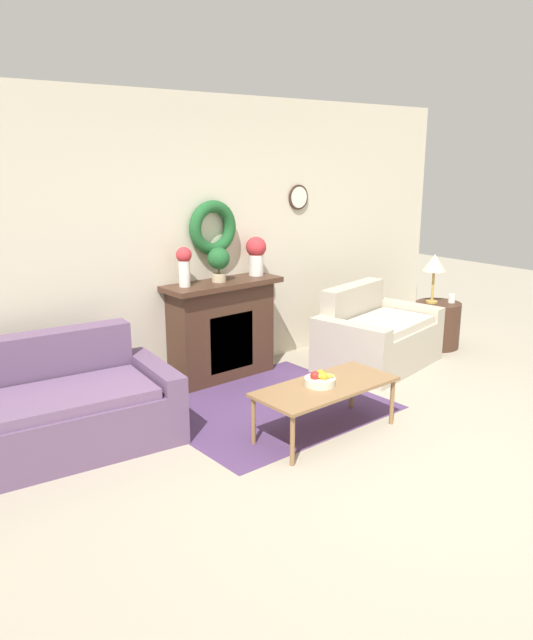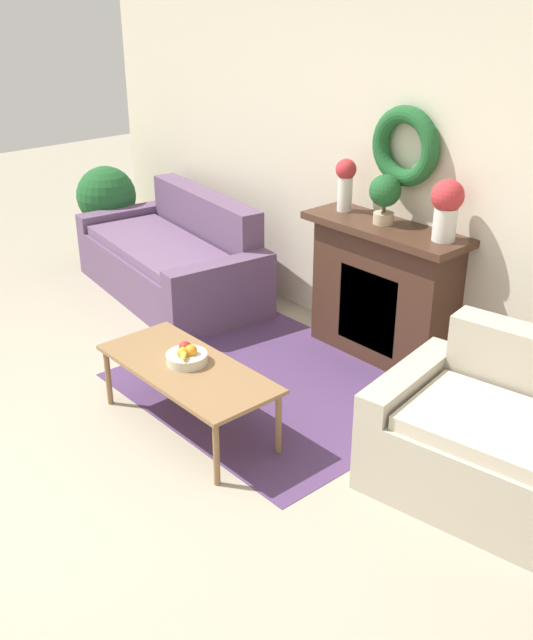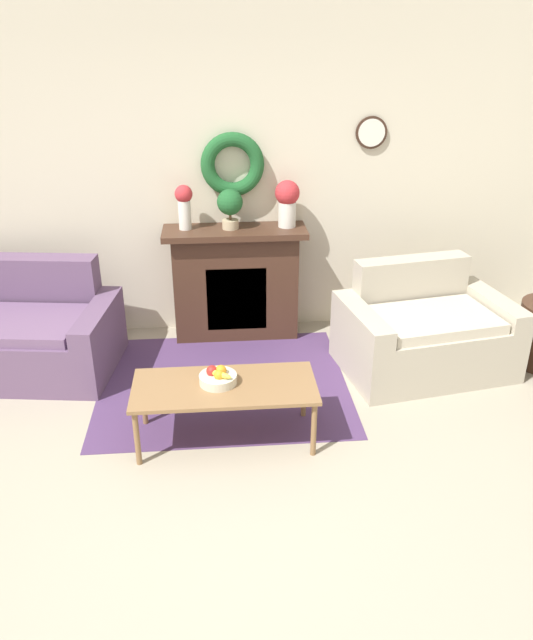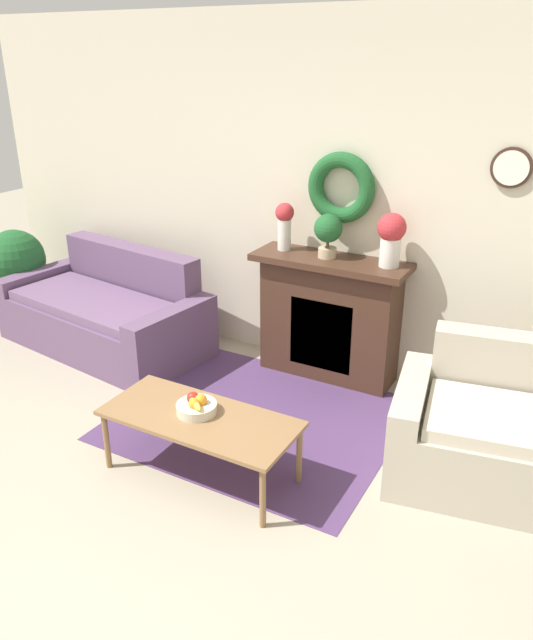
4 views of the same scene
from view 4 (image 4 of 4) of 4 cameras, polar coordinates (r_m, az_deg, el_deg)
name	(u,v)px [view 4 (image 4 of 4)]	position (r m, az deg, el deg)	size (l,w,h in m)	color
ground_plane	(110,579)	(3.42, -14.16, -22.01)	(16.00, 16.00, 0.00)	#9E937F
floor_rug	(259,419)	(4.46, -0.70, -9.04)	(1.88, 1.62, 0.01)	#4C335B
wall_back	(337,201)	(4.81, 6.48, 10.74)	(6.80, 0.18, 2.70)	beige
fireplace	(329,317)	(4.87, 5.76, 0.29)	(1.19, 0.41, 0.98)	#42281C
couch_left	(107,314)	(5.61, -14.35, 0.58)	(1.94, 1.14, 0.83)	#604766
loveseat_right	(504,436)	(4.01, 20.92, -9.88)	(1.41, 1.06, 0.82)	#B2A893
coffee_table	(200,422)	(3.76, -6.11, -9.22)	(1.18, 0.52, 0.41)	olive
fruit_bowl	(196,406)	(3.76, -6.43, -7.83)	(0.24, 0.24, 0.12)	beige
vase_on_mantel_left	(285,223)	(4.81, 1.66, 8.89)	(0.14, 0.14, 0.37)	silver
vase_on_mantel_right	(391,236)	(4.50, 11.33, 7.54)	(0.20, 0.20, 0.39)	silver
potted_plant_on_mantel	(328,231)	(4.65, 5.65, 8.07)	(0.21, 0.21, 0.33)	tan
potted_plant_floor_by_couch	(16,264)	(6.36, -21.92, 4.78)	(0.55, 0.55, 0.87)	tan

